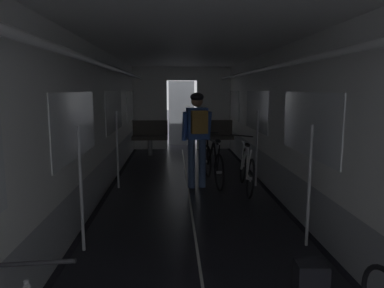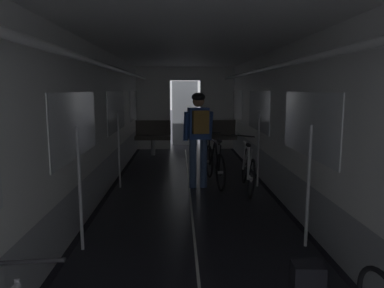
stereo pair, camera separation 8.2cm
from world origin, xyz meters
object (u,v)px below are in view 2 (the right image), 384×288
(bench_seat_far_right, at_px, (218,134))
(person_cyclist_aisle, at_px, (199,130))
(bicycle_black_in_aisle, at_px, (215,164))
(backpack_on_floor, at_px, (307,283))
(bench_seat_far_left, at_px, (153,134))
(bicycle_white, at_px, (248,169))

(bench_seat_far_right, height_order, person_cyclist_aisle, person_cyclist_aisle)
(bench_seat_far_right, relative_size, person_cyclist_aisle, 0.57)
(bench_seat_far_right, distance_m, person_cyclist_aisle, 3.54)
(bicycle_black_in_aisle, height_order, backpack_on_floor, bicycle_black_in_aisle)
(bench_seat_far_left, relative_size, backpack_on_floor, 2.89)
(bicycle_white, xyz_separation_m, person_cyclist_aisle, (-0.86, 0.21, 0.69))
(bicycle_white, xyz_separation_m, backpack_on_floor, (-0.13, -3.42, -0.21))
(person_cyclist_aisle, distance_m, bicycle_black_in_aisle, 0.80)
(bench_seat_far_right, height_order, bicycle_white, bench_seat_far_right)
(bench_seat_far_left, distance_m, bicycle_white, 4.13)
(bench_seat_far_left, height_order, bench_seat_far_right, same)
(bicycle_white, xyz_separation_m, bicycle_black_in_aisle, (-0.55, 0.47, 0.00))
(bench_seat_far_left, xyz_separation_m, bicycle_black_in_aisle, (1.39, -3.17, -0.18))
(bench_seat_far_right, relative_size, bicycle_black_in_aisle, 0.58)
(bench_seat_far_right, distance_m, backpack_on_floor, 7.07)
(bench_seat_far_left, distance_m, person_cyclist_aisle, 3.63)
(bicycle_white, relative_size, person_cyclist_aisle, 0.98)
(bench_seat_far_left, height_order, bicycle_white, bench_seat_far_left)
(bench_seat_far_right, bearing_deg, person_cyclist_aisle, -101.97)
(bicycle_white, distance_m, person_cyclist_aisle, 1.12)
(bench_seat_far_left, distance_m, backpack_on_floor, 7.30)
(bicycle_black_in_aisle, relative_size, backpack_on_floor, 4.95)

